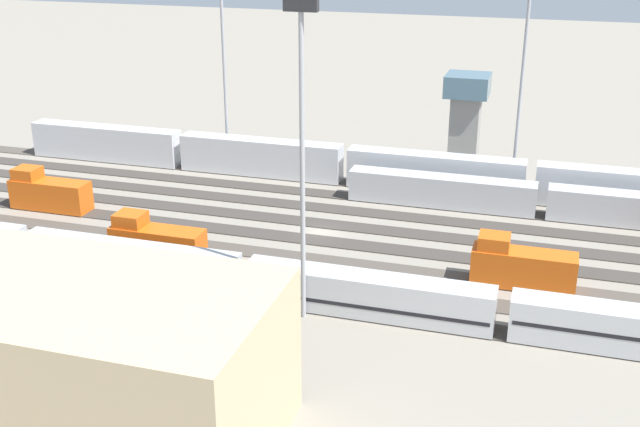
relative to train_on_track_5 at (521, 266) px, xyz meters
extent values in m
plane|color=gray|center=(22.70, -7.50, -2.16)|extent=(400.00, 400.00, 0.00)
cube|color=#4C443D|center=(22.70, -25.00, -2.10)|extent=(140.00, 2.80, 0.12)
cube|color=#3D3833|center=(22.70, -20.00, -2.10)|extent=(140.00, 2.80, 0.12)
cube|color=#3D3833|center=(22.70, -15.00, -2.10)|extent=(140.00, 2.80, 0.12)
cube|color=#3D3833|center=(22.70, -10.00, -2.10)|extent=(140.00, 2.80, 0.12)
cube|color=#3D3833|center=(22.70, -5.00, -2.10)|extent=(140.00, 2.80, 0.12)
cube|color=#4C443D|center=(22.70, 0.00, -2.10)|extent=(140.00, 2.80, 0.12)
cube|color=#4C443D|center=(22.70, 5.00, -2.10)|extent=(140.00, 2.80, 0.12)
cube|color=#3D3833|center=(22.70, 10.00, -2.10)|extent=(140.00, 2.80, 0.12)
cube|color=#D85914|center=(-0.29, 0.00, -0.24)|extent=(10.00, 3.00, 3.60)
cube|color=#D85914|center=(2.71, 0.00, 2.26)|extent=(3.00, 2.70, 1.40)
cube|color=#D85914|center=(56.56, -5.00, -0.24)|extent=(10.00, 3.00, 3.60)
cube|color=#D85914|center=(59.56, -5.00, 2.26)|extent=(3.00, 2.70, 1.40)
cube|color=#B7BABF|center=(13.00, 10.00, -0.14)|extent=(23.00, 3.00, 3.80)
cube|color=black|center=(13.00, 10.00, -0.67)|extent=(22.40, 3.06, 0.36)
cube|color=#B7BABF|center=(37.20, 10.00, -0.14)|extent=(23.00, 3.00, 3.80)
cube|color=black|center=(37.20, 10.00, -0.39)|extent=(22.40, 3.06, 0.36)
cube|color=#D85914|center=(36.66, 5.00, -0.24)|extent=(10.00, 3.00, 3.60)
cube|color=#D85914|center=(39.66, 5.00, 2.26)|extent=(3.00, 2.70, 1.40)
cube|color=#B7BABF|center=(10.81, -20.00, -0.14)|extent=(23.00, 3.00, 3.80)
cube|color=silver|center=(-11.78, -25.00, 0.46)|extent=(23.00, 3.00, 5.00)
cube|color=silver|center=(12.42, -25.00, 0.46)|extent=(23.00, 3.00, 5.00)
cube|color=silver|center=(36.62, -25.00, 0.46)|extent=(23.00, 3.00, 5.00)
cube|color=silver|center=(60.82, -25.00, 0.46)|extent=(23.00, 3.00, 5.00)
cylinder|color=#9EA0A5|center=(43.18, -28.80, 10.64)|extent=(0.44, 0.44, 25.60)
cylinder|color=#9EA0A5|center=(2.69, -28.98, 11.98)|extent=(0.44, 0.44, 28.28)
cylinder|color=#9EA0A5|center=(18.38, 12.04, 11.41)|extent=(0.44, 0.44, 27.13)
cube|color=#262628|center=(18.38, 12.04, 25.57)|extent=(2.80, 0.70, 1.20)
cube|color=gray|center=(10.25, -36.94, 3.03)|extent=(4.00, 4.00, 10.38)
cube|color=slate|center=(10.25, -36.94, 9.73)|extent=(6.00, 6.00, 3.00)
camera|label=1|loc=(-1.38, 72.10, 32.49)|focal=44.05mm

